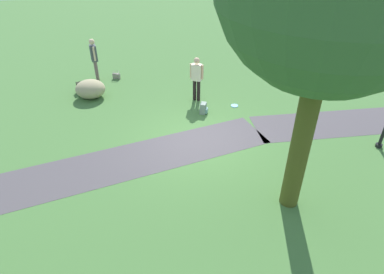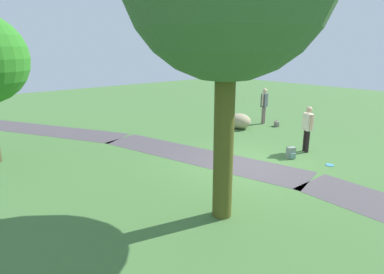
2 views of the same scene
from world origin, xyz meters
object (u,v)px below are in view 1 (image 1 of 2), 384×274
backpack_by_boulder (80,88)px  man_near_boulder (197,76)px  handbag_on_grass (116,76)px  woman_with_handbag (94,57)px  lawn_boulder (90,89)px  spare_backpack_on_lawn (203,108)px  frisbee_on_grass (234,106)px

backpack_by_boulder → man_near_boulder: bearing=161.8°
handbag_on_grass → woman_with_handbag: bearing=0.8°
man_near_boulder → handbag_on_grass: 4.14m
lawn_boulder → spare_backpack_on_lawn: bearing=154.2°
handbag_on_grass → frisbee_on_grass: bearing=143.0°
frisbee_on_grass → spare_backpack_on_lawn: bearing=15.3°
man_near_boulder → backpack_by_boulder: size_ratio=4.27×
handbag_on_grass → spare_backpack_on_lawn: size_ratio=0.91×
frisbee_on_grass → backpack_by_boulder: bearing=-20.7°
man_near_boulder → frisbee_on_grass: size_ratio=6.39×
woman_with_handbag → spare_backpack_on_lawn: bearing=137.3°
man_near_boulder → lawn_boulder: bearing=-12.7°
handbag_on_grass → backpack_by_boulder: bearing=38.5°
lawn_boulder → frisbee_on_grass: bearing=163.0°
backpack_by_boulder → frisbee_on_grass: backpack_by_boulder is taller
lawn_boulder → woman_with_handbag: size_ratio=0.72×
lawn_boulder → backpack_by_boulder: bearing=-50.1°
lawn_boulder → woman_with_handbag: bearing=-94.3°
lawn_boulder → frisbee_on_grass: (-5.36, 1.63, -0.35)m
woman_with_handbag → handbag_on_grass: bearing=-179.2°
woman_with_handbag → frisbee_on_grass: size_ratio=6.75×
woman_with_handbag → spare_backpack_on_lawn: size_ratio=4.51×
woman_with_handbag → frisbee_on_grass: woman_with_handbag is taller
lawn_boulder → man_near_boulder: (-4.03, 0.91, 0.63)m
lawn_boulder → man_near_boulder: 4.18m
lawn_boulder → spare_backpack_on_lawn: 4.55m
man_near_boulder → backpack_by_boulder: (4.52, -1.48, -0.80)m
man_near_boulder → backpack_by_boulder: bearing=-18.2°
spare_backpack_on_lawn → backpack_by_boulder: bearing=-29.2°
handbag_on_grass → man_near_boulder: bearing=140.0°
man_near_boulder → backpack_by_boulder: man_near_boulder is taller
lawn_boulder → handbag_on_grass: (-0.93, -1.70, -0.22)m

